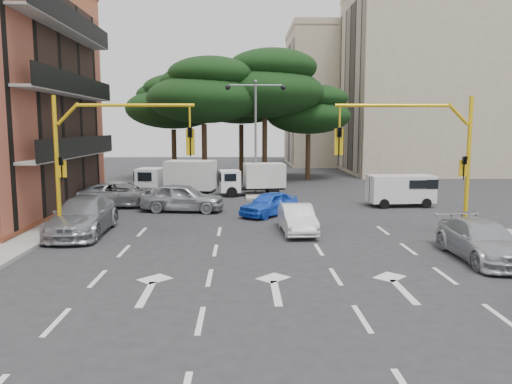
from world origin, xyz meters
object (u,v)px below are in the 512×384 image
at_px(car_silver_cross_a, 123,194).
at_px(car_silver_parked, 482,240).
at_px(car_blue_compact, 269,204).
at_px(box_truck_a, 177,180).
at_px(box_truck_b, 253,179).
at_px(car_silver_cross_b, 183,197).
at_px(car_silver_wagon, 83,216).
at_px(van_white, 400,190).
at_px(street_lamp_center, 256,117).
at_px(signal_mast_left, 100,147).
at_px(car_white_hatch, 297,219).
at_px(signal_mast_right, 427,147).

distance_m(car_silver_cross_a, car_silver_parked, 19.90).
height_order(car_blue_compact, box_truck_a, box_truck_a).
bearing_deg(car_silver_cross_a, box_truck_b, -60.82).
distance_m(car_blue_compact, car_silver_cross_b, 5.01).
distance_m(car_silver_wagon, van_white, 18.05).
bearing_deg(street_lamp_center, box_truck_b, -113.99).
height_order(car_blue_compact, van_white, van_white).
bearing_deg(car_silver_cross_b, car_blue_compact, -99.29).
relative_size(signal_mast_left, car_silver_cross_a, 1.12).
xyz_separation_m(car_white_hatch, car_silver_cross_b, (-5.80, 5.85, 0.16)).
xyz_separation_m(car_silver_cross_b, box_truck_b, (4.07, 6.50, 0.32)).
distance_m(signal_mast_left, car_blue_compact, 9.74).
xyz_separation_m(signal_mast_left, car_blue_compact, (7.30, 5.56, -3.24)).
bearing_deg(car_white_hatch, van_white, 43.59).
distance_m(signal_mast_right, street_lamp_center, 15.65).
height_order(car_silver_wagon, car_silver_parked, car_silver_wagon).
bearing_deg(box_truck_a, signal_mast_right, -126.94).
relative_size(signal_mast_left, box_truck_b, 1.33).
xyz_separation_m(signal_mast_right, car_blue_compact, (-6.30, 5.56, -3.24)).
relative_size(car_white_hatch, car_silver_cross_a, 0.72).
bearing_deg(box_truck_b, car_blue_compact, 178.26).
bearing_deg(car_white_hatch, box_truck_b, 95.27).
distance_m(car_silver_cross_b, car_silver_parked, 15.92).
relative_size(box_truck_a, box_truck_b, 1.14).
distance_m(signal_mast_left, street_lamp_center, 15.65).
bearing_deg(car_blue_compact, signal_mast_right, -0.14).
bearing_deg(street_lamp_center, box_truck_a, -159.10).
bearing_deg(car_silver_parked, car_silver_wagon, 163.22).
relative_size(car_white_hatch, box_truck_b, 0.85).
distance_m(signal_mast_left, van_white, 17.74).
bearing_deg(box_truck_a, box_truck_b, -65.37).
bearing_deg(car_silver_cross_b, car_white_hatch, -127.75).
bearing_deg(box_truck_a, street_lamp_center, -61.12).
height_order(signal_mast_left, street_lamp_center, street_lamp_center).
xyz_separation_m(signal_mast_left, car_silver_cross_b, (2.51, 7.01, -3.09)).
distance_m(signal_mast_left, car_white_hatch, 9.00).
distance_m(signal_mast_right, car_blue_compact, 9.01).
xyz_separation_m(van_white, box_truck_a, (-13.74, 3.54, 0.31)).
bearing_deg(car_white_hatch, car_silver_parked, -40.56).
height_order(signal_mast_left, car_silver_cross_b, signal_mast_left).
xyz_separation_m(box_truck_a, box_truck_b, (5.02, 1.50, -0.15)).
xyz_separation_m(signal_mast_left, street_lamp_center, (6.80, 14.01, 1.54)).
relative_size(street_lamp_center, car_blue_compact, 2.06).
distance_m(street_lamp_center, car_blue_compact, 9.72).
bearing_deg(street_lamp_center, car_white_hatch, -83.32).
height_order(car_silver_cross_b, van_white, van_white).
bearing_deg(van_white, car_silver_cross_b, -86.98).
height_order(car_blue_compact, car_silver_cross_b, car_silver_cross_b).
relative_size(car_blue_compact, car_silver_wagon, 0.68).
relative_size(street_lamp_center, car_silver_cross_a, 1.45).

